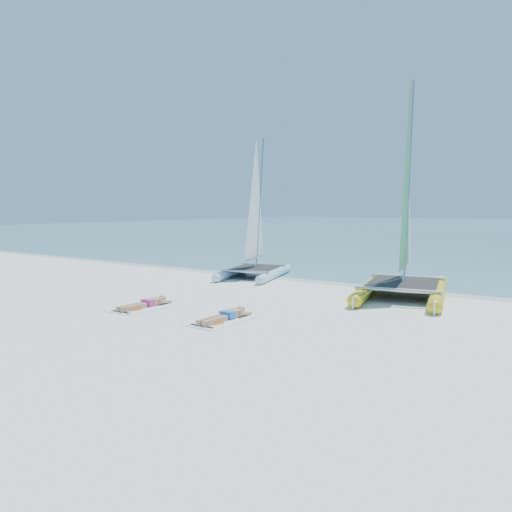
{
  "coord_description": "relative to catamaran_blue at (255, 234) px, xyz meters",
  "views": [
    {
      "loc": [
        8.01,
        -11.57,
        2.83
      ],
      "look_at": [
        -0.82,
        1.2,
        1.3
      ],
      "focal_mm": 35.0,
      "sensor_mm": 36.0,
      "label": 1
    }
  ],
  "objects": [
    {
      "name": "ground",
      "position": [
        3.5,
        -5.0,
        -1.76
      ],
      "size": [
        140.0,
        140.0,
        0.0
      ],
      "primitive_type": "plane",
      "color": "white",
      "rests_on": "ground"
    },
    {
      "name": "wet_sand_strip",
      "position": [
        3.5,
        0.5,
        -1.75
      ],
      "size": [
        140.0,
        1.4,
        0.01
      ],
      "primitive_type": "cube",
      "color": "beige",
      "rests_on": "ground"
    },
    {
      "name": "catamaran_blue",
      "position": [
        0.0,
        0.0,
        0.0
      ],
      "size": [
        3.17,
        4.72,
        5.89
      ],
      "rotation": [
        0.0,
        0.0,
        0.28
      ],
      "color": "#BED4FA",
      "rests_on": "ground"
    },
    {
      "name": "catamaran_yellow",
      "position": [
        6.36,
        -0.63,
        0.52
      ],
      "size": [
        3.62,
        5.84,
        7.24
      ],
      "rotation": [
        0.0,
        0.0,
        0.22
      ],
      "color": "yellow",
      "rests_on": "ground"
    },
    {
      "name": "towel_a",
      "position": [
        1.03,
        -7.05,
        -1.75
      ],
      "size": [
        1.0,
        1.85,
        0.02
      ],
      "primitive_type": "cube",
      "color": "silver",
      "rests_on": "ground"
    },
    {
      "name": "sunbather_a",
      "position": [
        1.03,
        -6.86,
        -1.64
      ],
      "size": [
        0.37,
        1.73,
        0.26
      ],
      "color": "tan",
      "rests_on": "towel_a"
    },
    {
      "name": "towel_b",
      "position": [
        3.88,
        -7.03,
        -1.75
      ],
      "size": [
        1.0,
        1.85,
        0.02
      ],
      "primitive_type": "cube",
      "color": "silver",
      "rests_on": "ground"
    },
    {
      "name": "sunbather_b",
      "position": [
        3.88,
        -6.84,
        -1.64
      ],
      "size": [
        0.37,
        1.73,
        0.26
      ],
      "color": "tan",
      "rests_on": "towel_b"
    }
  ]
}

